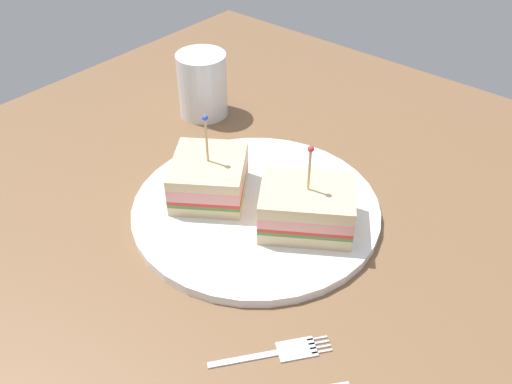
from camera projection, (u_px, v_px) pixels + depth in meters
The scene contains 6 objects.
ground_plane at pixel (256, 219), 67.08cm from camera, with size 95.17×95.17×2.00cm, color brown.
plate at pixel (256, 209), 66.11cm from camera, with size 29.52×29.52×1.13cm, color white.
sandwich_half_front at pixel (209, 177), 65.98cm from camera, with size 12.27×12.49×11.04cm.
sandwich_half_back at pixel (307, 207), 61.44cm from camera, with size 12.96×12.30×10.74cm.
drink_glass at pixel (203, 88), 82.25cm from camera, with size 7.36×7.36×9.56cm.
fork at pixel (284, 351), 50.80cm from camera, with size 7.99×9.82×0.35cm.
Camera 1 is at (32.42, -38.69, 43.30)cm, focal length 38.71 mm.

